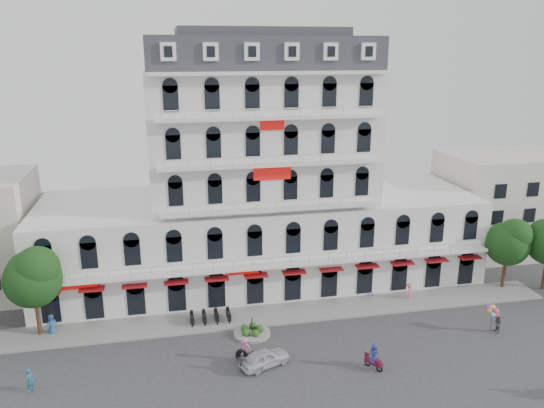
% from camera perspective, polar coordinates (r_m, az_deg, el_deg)
% --- Properties ---
extents(ground, '(120.00, 120.00, 0.00)m').
position_cam_1_polar(ground, '(43.06, 3.35, -17.37)').
color(ground, '#38383A').
rests_on(ground, ground).
extents(sidewalk, '(53.00, 4.00, 0.16)m').
position_cam_1_polar(sidewalk, '(50.52, 0.69, -11.75)').
color(sidewalk, gray).
rests_on(sidewalk, ground).
extents(main_building, '(45.00, 15.00, 25.80)m').
position_cam_1_polar(main_building, '(55.17, -1.25, 1.74)').
color(main_building, silver).
rests_on(main_building, ground).
extents(flank_building_east, '(14.00, 10.00, 12.00)m').
position_cam_1_polar(flank_building_east, '(69.68, 23.50, 0.11)').
color(flank_building_east, beige).
rests_on(flank_building_east, ground).
extents(traffic_island, '(3.20, 3.20, 1.60)m').
position_cam_1_polar(traffic_island, '(47.37, -2.17, -13.57)').
color(traffic_island, gray).
rests_on(traffic_island, ground).
extents(parked_scooter_row, '(4.40, 1.80, 1.10)m').
position_cam_1_polar(parked_scooter_row, '(49.58, -6.62, -12.56)').
color(parked_scooter_row, black).
rests_on(parked_scooter_row, ground).
extents(tree_west_inner, '(4.76, 4.76, 8.25)m').
position_cam_1_polar(tree_west_inner, '(48.98, -24.32, -6.99)').
color(tree_west_inner, '#382314').
rests_on(tree_west_inner, ground).
extents(tree_east_inner, '(4.40, 4.37, 7.57)m').
position_cam_1_polar(tree_east_inner, '(58.79, 24.11, -3.64)').
color(tree_east_inner, '#382314').
rests_on(tree_east_inner, ground).
extents(parked_car, '(4.39, 3.04, 1.39)m').
position_cam_1_polar(parked_car, '(43.07, -0.78, -16.22)').
color(parked_car, silver).
rests_on(parked_car, ground).
extents(rider_east, '(1.09, 1.50, 2.17)m').
position_cam_1_polar(rider_east, '(43.26, 10.90, -15.78)').
color(rider_east, maroon).
rests_on(rider_east, ground).
extents(rider_center, '(1.42, 1.19, 2.13)m').
position_cam_1_polar(rider_center, '(43.38, -2.94, -15.33)').
color(rider_center, black).
rests_on(rider_center, ground).
extents(pedestrian_left, '(1.10, 0.98, 1.89)m').
position_cam_1_polar(pedestrian_left, '(50.75, -22.61, -11.88)').
color(pedestrian_left, '#2B4D83').
rests_on(pedestrian_left, ground).
extents(pedestrian_mid, '(1.04, 0.76, 1.65)m').
position_cam_1_polar(pedestrian_mid, '(42.38, -3.21, -16.64)').
color(pedestrian_mid, slate).
rests_on(pedestrian_mid, ground).
extents(pedestrian_right, '(1.27, 1.24, 1.74)m').
position_cam_1_polar(pedestrian_right, '(54.68, 14.52, -9.09)').
color(pedestrian_right, '#D3707C').
rests_on(pedestrian_right, ground).
extents(pedestrian_far, '(0.78, 0.80, 1.85)m').
position_cam_1_polar(pedestrian_far, '(43.89, -24.57, -16.85)').
color(pedestrian_far, '#2B5D81').
rests_on(pedestrian_far, ground).
extents(balloon_vendor, '(1.29, 1.24, 2.45)m').
position_cam_1_polar(balloon_vendor, '(51.03, 22.92, -11.34)').
color(balloon_vendor, '#525259').
rests_on(balloon_vendor, ground).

